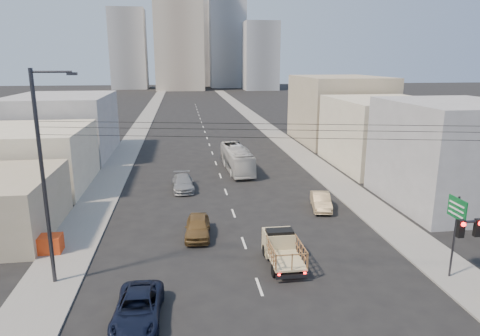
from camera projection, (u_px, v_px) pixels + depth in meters
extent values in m
plane|color=black|center=(266.00, 306.00, 22.11)|extent=(420.00, 420.00, 0.00)
cube|color=slate|center=(144.00, 122.00, 87.79)|extent=(3.50, 180.00, 0.12)
cube|color=slate|center=(256.00, 120.00, 90.88)|extent=(3.50, 180.00, 0.12)
cube|color=silver|center=(259.00, 287.00, 24.03)|extent=(0.15, 2.00, 0.01)
cube|color=silver|center=(244.00, 243.00, 29.80)|extent=(0.15, 2.00, 0.01)
cube|color=silver|center=(233.00, 213.00, 35.56)|extent=(0.15, 2.00, 0.01)
cube|color=silver|center=(226.00, 192.00, 41.32)|extent=(0.15, 2.00, 0.01)
cube|color=silver|center=(220.00, 176.00, 47.08)|extent=(0.15, 2.00, 0.01)
cube|color=silver|center=(216.00, 163.00, 52.85)|extent=(0.15, 2.00, 0.01)
cube|color=silver|center=(212.00, 153.00, 58.61)|extent=(0.15, 2.00, 0.01)
cube|color=silver|center=(209.00, 145.00, 64.37)|extent=(0.15, 2.00, 0.01)
cube|color=silver|center=(207.00, 138.00, 70.14)|extent=(0.15, 2.00, 0.01)
cube|color=silver|center=(205.00, 132.00, 75.90)|extent=(0.15, 2.00, 0.01)
cube|color=silver|center=(203.00, 127.00, 81.66)|extent=(0.15, 2.00, 0.01)
cube|color=silver|center=(202.00, 122.00, 87.43)|extent=(0.15, 2.00, 0.01)
cube|color=silver|center=(200.00, 119.00, 93.19)|extent=(0.15, 2.00, 0.01)
cube|color=silver|center=(199.00, 115.00, 98.95)|extent=(0.15, 2.00, 0.01)
cube|color=silver|center=(198.00, 112.00, 104.72)|extent=(0.15, 2.00, 0.01)
cube|color=silver|center=(197.00, 109.00, 110.48)|extent=(0.15, 2.00, 0.01)
cube|color=silver|center=(196.00, 107.00, 116.24)|extent=(0.15, 2.00, 0.01)
cube|color=silver|center=(195.00, 105.00, 122.01)|extent=(0.15, 2.00, 0.01)
cube|color=tan|center=(286.00, 259.00, 25.77)|extent=(1.90, 3.00, 0.12)
cube|color=tan|center=(278.00, 242.00, 27.63)|extent=(1.90, 1.60, 1.50)
cube|color=black|center=(279.00, 235.00, 27.25)|extent=(1.70, 0.90, 0.70)
cube|color=#2D2D33|center=(292.00, 276.00, 24.36)|extent=(1.90, 0.12, 0.22)
cube|color=#FF0C0C|center=(279.00, 275.00, 24.22)|extent=(0.15, 0.05, 0.12)
cube|color=#FF0C0C|center=(305.00, 273.00, 24.42)|extent=(0.15, 0.05, 0.12)
cylinder|color=black|center=(265.00, 250.00, 27.76)|extent=(0.25, 0.76, 0.76)
cylinder|color=black|center=(291.00, 249.00, 27.98)|extent=(0.25, 0.76, 0.76)
cylinder|color=black|center=(274.00, 271.00, 25.07)|extent=(0.25, 0.76, 0.76)
cylinder|color=black|center=(302.00, 269.00, 25.29)|extent=(0.25, 0.76, 0.76)
imported|color=black|center=(138.00, 308.00, 20.75)|extent=(2.42, 4.91, 1.34)
imported|color=beige|center=(237.00, 159.00, 49.05)|extent=(2.87, 10.11, 2.79)
imported|color=brown|center=(198.00, 227.00, 30.72)|extent=(2.06, 4.47, 1.48)
imported|color=tan|center=(321.00, 201.00, 36.45)|extent=(2.22, 4.37, 1.37)
imported|color=gray|center=(183.00, 183.00, 41.87)|extent=(2.20, 4.94, 1.41)
cube|color=black|center=(478.00, 228.00, 18.58)|extent=(0.28, 0.22, 0.80)
cube|color=black|center=(461.00, 229.00, 18.48)|extent=(0.28, 0.22, 0.80)
sphere|color=#FF0C0C|center=(464.00, 224.00, 18.28)|extent=(0.20, 0.20, 0.20)
cylinder|color=#2D2D33|center=(454.00, 238.00, 24.42)|extent=(0.12, 0.12, 5.00)
cube|color=#0C5926|center=(457.00, 208.00, 23.97)|extent=(0.08, 1.60, 1.20)
cube|color=white|center=(457.00, 204.00, 23.90)|extent=(0.02, 1.30, 0.10)
cube|color=white|center=(456.00, 209.00, 23.97)|extent=(0.02, 1.30, 0.10)
cube|color=white|center=(455.00, 214.00, 24.05)|extent=(0.02, 1.30, 0.10)
cylinder|color=#2D2D33|center=(43.00, 182.00, 22.97)|extent=(0.22, 0.22, 12.00)
cylinder|color=#2D2D33|center=(51.00, 72.00, 21.68)|extent=(2.00, 0.12, 0.12)
cube|color=#2D2D33|center=(72.00, 74.00, 21.84)|extent=(0.50, 0.25, 0.15)
cylinder|color=black|center=(263.00, 124.00, 21.27)|extent=(23.01, 5.02, 0.02)
cylinder|color=black|center=(263.00, 130.00, 21.35)|extent=(23.01, 5.02, 0.02)
cylinder|color=black|center=(263.00, 138.00, 21.45)|extent=(23.01, 5.02, 0.02)
cube|color=red|center=(48.00, 249.00, 28.06)|extent=(1.80, 1.20, 0.38)
cube|color=red|center=(48.00, 244.00, 27.97)|extent=(1.80, 1.20, 0.38)
cube|color=red|center=(47.00, 239.00, 27.88)|extent=(1.80, 1.20, 0.38)
cube|color=gray|center=(451.00, 154.00, 36.96)|extent=(10.00, 12.00, 9.00)
cube|color=beige|center=(382.00, 133.00, 50.60)|extent=(11.00, 14.00, 8.00)
cube|color=tan|center=(339.00, 109.00, 65.78)|extent=(12.00, 16.00, 10.00)
cube|color=beige|center=(29.00, 159.00, 41.93)|extent=(11.00, 12.00, 6.00)
cube|color=gray|center=(63.00, 126.00, 56.02)|extent=(12.00, 16.00, 8.00)
cube|color=tan|center=(178.00, 16.00, 177.52)|extent=(20.00, 20.00, 60.00)
cube|color=gray|center=(227.00, 43.00, 197.28)|extent=(16.00, 16.00, 40.00)
cube|color=gray|center=(129.00, 49.00, 187.42)|extent=(15.00, 15.00, 34.00)
cube|color=gray|center=(200.00, 40.00, 209.62)|extent=(18.00, 18.00, 44.00)
cube|color=gray|center=(260.00, 56.00, 181.12)|extent=(14.00, 14.00, 28.00)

